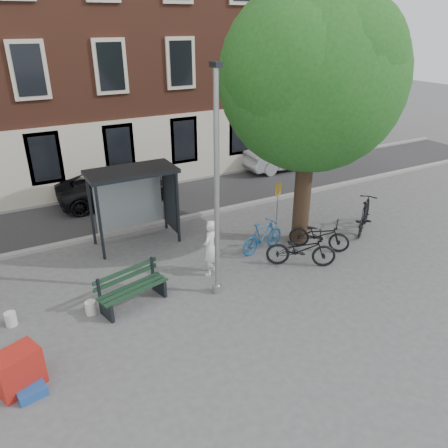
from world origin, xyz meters
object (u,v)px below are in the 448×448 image
Objects in this scene: bike_b at (263,236)px; bike_d at (365,215)px; bus_shelter at (143,187)px; notice_sign at (278,198)px; car_dark at (116,186)px; bench at (132,290)px; bike_c at (319,235)px; car_silver at (287,153)px; red_stand at (18,370)px; painter at (210,248)px; lamppost at (217,200)px; bike_a at (301,249)px.

bike_b is 0.84× the size of bike_d.
notice_sign is at bearing -22.56° from bus_shelter.
car_dark is (-2.97, 6.62, 0.14)m from bike_b.
bench is 6.43m from bike_c.
bench is 13.26m from car_silver.
bike_d is at bearing -132.96° from car_dark.
bike_d is at bearing -35.58° from bike_c.
bike_d is at bearing -11.88° from bench.
bus_shelter is at bearing 48.67° from red_stand.
car_dark reaches higher than bike_c.
painter is 3.91m from bike_c.
lamppost reaches higher than bike_c.
bench is at bearing 137.81° from bike_c.
car_silver is at bearing 34.92° from red_stand.
painter is at bearing 133.13° from car_silver.
painter is 0.37× the size of car_silver.
lamppost is 3.25× the size of notice_sign.
notice_sign is at bearing 21.55° from red_stand.
lamppost reaches higher than bus_shelter.
bike_d reaches higher than bike_a.
bike_d is 11.92m from red_stand.
lamppost is 6.92m from bike_d.
car_silver is (10.70, 7.81, 0.33)m from bench.
bike_a is at bearing 1.97° from lamppost.
bus_shelter is at bearing 101.33° from bike_c.
bike_a is 9.95m from car_silver.
bench is at bearing 169.23° from car_dark.
bike_d is 0.44× the size of car_silver.
bike_a is 0.45× the size of car_silver.
bike_c is at bearing -31.03° from bike_a.
bike_d is 0.44× the size of car_dark.
red_stand is at bearing 177.08° from notice_sign.
bus_shelter is 1.64× the size of painter.
car_dark is at bearing -123.03° from painter.
bus_shelter reaches higher than bench.
red_stand is at bearing 147.94° from bike_c.
red_stand is (-5.22, -1.14, -2.33)m from lamppost.
lamppost is at bearing -81.57° from bus_shelter.
lamppost is at bearing -171.47° from notice_sign.
bike_b is (3.05, -2.65, -1.39)m from bus_shelter.
bench is at bearing -30.36° from painter.
lamppost is 2.92× the size of bike_d.
painter reaches higher than car_dark.
painter is (0.90, -3.11, -1.05)m from bus_shelter.
bike_d is at bearing 140.31° from painter.
notice_sign is at bearing 16.98° from bike_a.
bike_c reaches higher than red_stand.
bench is 1.14× the size of bike_b.
lamppost is 2.87× the size of bike_a.
bus_shelter is 7.87m from bike_d.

